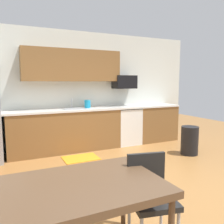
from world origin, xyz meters
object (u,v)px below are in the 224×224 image
trash_bin (190,140)px  kettle (87,104)px  dining_table (75,192)px  chair_near_table (150,192)px  oven_range (126,126)px  microwave (124,82)px

trash_bin → kettle: (-1.78, 1.42, 0.72)m
kettle → trash_bin: bearing=-38.4°
dining_table → trash_bin: dining_table is taller
chair_near_table → dining_table: bearing=-177.0°
dining_table → kettle: size_ratio=7.00×
oven_range → kettle: size_ratio=4.55×
chair_near_table → kettle: kettle is taller
microwave → dining_table: bearing=-123.5°
chair_near_table → kettle: bearing=80.4°
microwave → chair_near_table: bearing=-114.4°
oven_range → microwave: size_ratio=1.69×
dining_table → trash_bin: bearing=33.0°
microwave → kettle: microwave is taller
oven_range → kettle: (-0.99, 0.05, 0.56)m
dining_table → oven_range: bearing=55.8°
oven_range → microwave: microwave is taller
dining_table → chair_near_table: bearing=3.0°
oven_range → trash_bin: 1.59m
dining_table → kettle: kettle is taller
trash_bin → kettle: size_ratio=3.00×
trash_bin → dining_table: bearing=-147.0°
dining_table → trash_bin: (3.09, 2.01, -0.38)m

